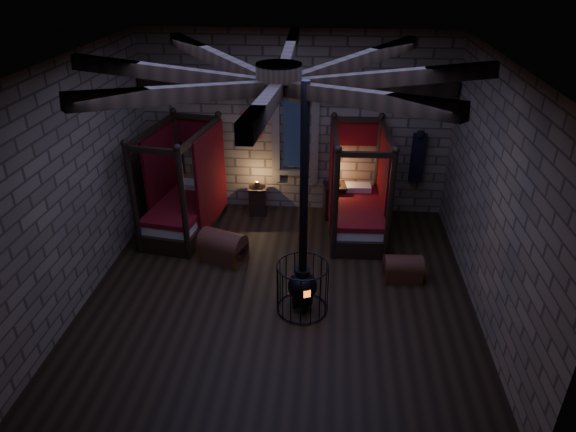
# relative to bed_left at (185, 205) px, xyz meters

# --- Properties ---
(room) EXTENTS (7.02, 7.02, 4.29)m
(room) POSITION_rel_bed_left_xyz_m (2.37, -2.10, 3.16)
(room) COLOR black
(room) RESTS_ON ground
(bed_left) EXTENTS (1.52, 2.42, 2.38)m
(bed_left) POSITION_rel_bed_left_xyz_m (0.00, 0.00, 0.00)
(bed_left) COLOR black
(bed_left) RESTS_ON ground
(bed_right) EXTENTS (1.28, 2.29, 2.34)m
(bed_right) POSITION_rel_bed_left_xyz_m (3.81, 0.22, -0.01)
(bed_right) COLOR black
(bed_right) RESTS_ON ground
(trunk_left) EXTENTS (1.04, 0.84, 0.66)m
(trunk_left) POSITION_rel_bed_left_xyz_m (1.09, -1.22, -0.29)
(trunk_left) COLOR #572B1B
(trunk_left) RESTS_ON ground
(trunk_right) EXTENTS (0.75, 0.50, 0.53)m
(trunk_right) POSITION_rel_bed_left_xyz_m (4.67, -1.60, -0.35)
(trunk_right) COLOR #572B1B
(trunk_right) RESTS_ON ground
(nightstand_left) EXTENTS (0.47, 0.45, 0.84)m
(nightstand_left) POSITION_rel_bed_left_xyz_m (1.50, 0.88, -0.23)
(nightstand_left) COLOR black
(nightstand_left) RESTS_ON ground
(nightstand_right) EXTENTS (0.58, 0.56, 0.90)m
(nightstand_right) POSITION_rel_bed_left_xyz_m (3.32, 0.87, -0.16)
(nightstand_right) COLOR black
(nightstand_right) RESTS_ON ground
(stove) EXTENTS (0.91, 0.91, 4.05)m
(stove) POSITION_rel_bed_left_xyz_m (2.80, -2.70, -0.00)
(stove) COLOR black
(stove) RESTS_ON ground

